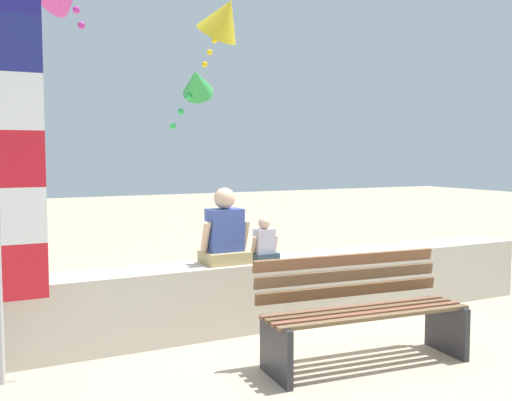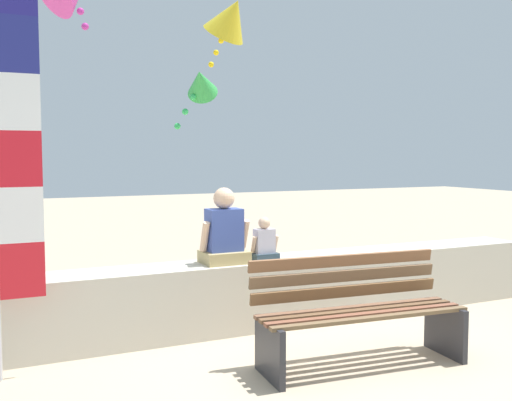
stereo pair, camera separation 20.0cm
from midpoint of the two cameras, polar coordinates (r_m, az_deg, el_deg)
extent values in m
plane|color=tan|center=(5.51, 6.57, -14.04)|extent=(40.00, 40.00, 0.00)
cube|color=beige|center=(6.18, 2.12, -8.69)|extent=(6.53, 0.54, 0.68)
cube|color=brown|center=(4.92, 12.36, -10.93)|extent=(1.76, 0.22, 0.03)
cube|color=brown|center=(5.01, 11.66, -10.63)|extent=(1.76, 0.22, 0.03)
cube|color=brown|center=(5.10, 10.98, -10.34)|extent=(1.76, 0.22, 0.03)
cube|color=brown|center=(5.20, 10.33, -10.06)|extent=(1.76, 0.22, 0.03)
cube|color=brown|center=(5.26, 9.75, -8.54)|extent=(1.76, 0.20, 0.10)
cube|color=brown|center=(5.25, 9.64, -7.10)|extent=(1.76, 0.20, 0.10)
cube|color=brown|center=(5.24, 9.54, -5.67)|extent=(1.76, 0.20, 0.10)
cube|color=#2D2D33|center=(4.76, 2.55, -14.19)|extent=(0.10, 0.53, 0.45)
cube|color=#2D2D33|center=(5.58, 18.64, -11.61)|extent=(0.10, 0.53, 0.45)
cube|color=tan|center=(5.87, -2.08, -5.41)|extent=(0.43, 0.36, 0.12)
cube|color=#3C509F|center=(5.83, -2.09, -2.83)|extent=(0.34, 0.22, 0.41)
cylinder|color=#DCAF8C|center=(5.74, -3.92, -3.45)|extent=(0.07, 0.17, 0.30)
cylinder|color=#DCAF8C|center=(5.90, -0.16, -3.22)|extent=(0.07, 0.17, 0.30)
sphere|color=#DCAF8C|center=(5.80, -2.10, 0.22)|extent=(0.21, 0.21, 0.21)
cube|color=#2D3F4B|center=(6.05, 1.74, -5.34)|extent=(0.25, 0.21, 0.07)
cube|color=silver|center=(6.03, 1.74, -3.88)|extent=(0.20, 0.13, 0.24)
cylinder|color=#D9B18E|center=(5.97, 0.75, -4.24)|extent=(0.04, 0.10, 0.18)
cylinder|color=#D9B18E|center=(6.08, 2.81, -4.09)|extent=(0.04, 0.10, 0.18)
sphere|color=#D9B18E|center=(6.00, 1.75, -2.16)|extent=(0.12, 0.12, 0.12)
cube|color=red|center=(4.96, -20.34, -6.29)|extent=(0.33, 0.02, 0.43)
cube|color=white|center=(4.90, -20.47, -1.32)|extent=(0.33, 0.02, 0.43)
cube|color=red|center=(4.87, -20.61, 3.74)|extent=(0.33, 0.02, 0.43)
cube|color=white|center=(4.89, -20.76, 8.81)|extent=(0.33, 0.02, 0.43)
cube|color=navy|center=(4.94, -20.90, 13.81)|extent=(0.33, 0.02, 0.43)
cone|color=yellow|center=(9.13, -1.80, 17.06)|extent=(0.92, 1.02, 0.81)
sphere|color=yellow|center=(9.02, -2.25, 16.05)|extent=(0.08, 0.08, 0.08)
sphere|color=yellow|center=(8.92, -2.71, 15.00)|extent=(0.08, 0.08, 0.08)
sphere|color=yellow|center=(8.82, -3.17, 13.94)|extent=(0.08, 0.08, 0.08)
sphere|color=yellow|center=(8.72, -3.64, 12.84)|extent=(0.08, 0.08, 0.08)
cone|color=green|center=(7.54, -4.52, 11.20)|extent=(0.58, 0.64, 0.52)
sphere|color=#33C15B|center=(7.54, -5.27, 9.82)|extent=(0.08, 0.08, 0.08)
sphere|color=#33C15B|center=(7.54, -6.02, 8.44)|extent=(0.08, 0.08, 0.08)
sphere|color=#33C15B|center=(7.55, -6.76, 7.06)|extent=(0.08, 0.08, 0.08)
sphere|color=#C3329A|center=(7.17, -15.63, 17.02)|extent=(0.08, 0.08, 0.08)
sphere|color=#C3329A|center=(7.05, -15.21, 15.76)|extent=(0.08, 0.08, 0.08)
camera|label=1|loc=(0.10, -89.04, 0.08)|focal=41.86mm
camera|label=2|loc=(0.10, 90.96, -0.08)|focal=41.86mm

